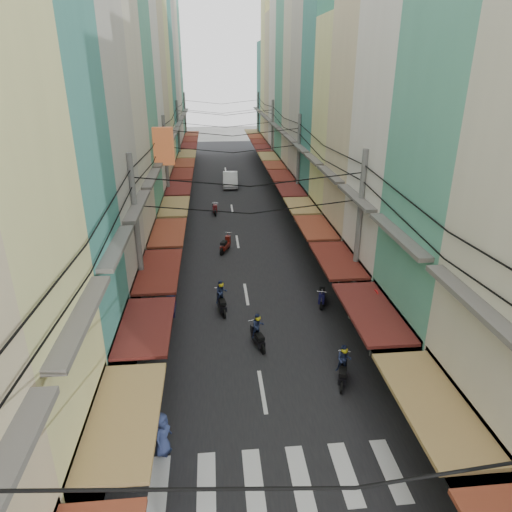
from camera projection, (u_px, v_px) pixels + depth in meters
ground at (257, 360)px, 19.13m from camera, size 160.00×160.00×0.00m
road at (233, 216)px, 37.49m from camera, size 10.00×80.00×0.02m
sidewalk_left at (153, 218)px, 36.90m from camera, size 3.00×80.00×0.06m
sidewalk_right at (311, 213)px, 38.06m from camera, size 3.00×80.00×0.06m
crosswalk at (277, 479)px, 13.61m from camera, size 7.55×2.40×0.01m
building_row_left at (112, 93)px, 29.85m from camera, size 7.80×67.67×23.70m
building_row_right at (348, 97)px, 31.30m from camera, size 7.80×68.98×22.59m
utility_poles at (235, 144)px, 30.37m from camera, size 10.20×66.13×8.20m
white_car at (231, 186)px, 46.75m from camera, size 5.01×2.12×1.74m
bicycle at (464, 396)px, 17.04m from camera, size 1.82×1.26×1.17m
moving_scooters at (238, 294)px, 23.61m from camera, size 8.03×24.25×1.84m
parked_scooters at (391, 395)px, 16.44m from camera, size 12.63×11.81×0.97m
pedestrians at (173, 287)px, 23.11m from camera, size 12.89×19.73×2.25m
market_umbrella at (466, 357)px, 15.98m from camera, size 2.13×2.13×2.24m
traffic_sign at (374, 308)px, 18.52m from camera, size 0.10×0.69×3.14m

